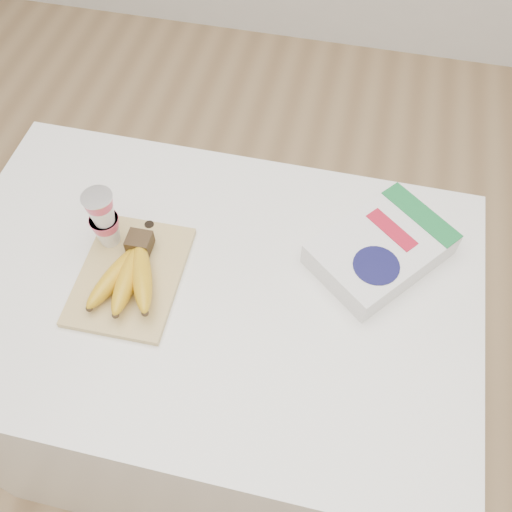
{
  "coord_description": "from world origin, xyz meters",
  "views": [
    {
      "loc": [
        0.23,
        -0.55,
        1.77
      ],
      "look_at": [
        0.09,
        0.06,
        0.85
      ],
      "focal_mm": 40.0,
      "sensor_mm": 36.0,
      "label": 1
    }
  ],
  "objects": [
    {
      "name": "room",
      "position": [
        0.0,
        0.0,
        1.35
      ],
      "size": [
        4.0,
        4.0,
        4.0
      ],
      "color": "tan",
      "rests_on": "ground"
    },
    {
      "name": "bananas",
      "position": [
        -0.14,
        -0.03,
        0.85
      ],
      "size": [
        0.15,
        0.2,
        0.06
      ],
      "color": "#382816",
      "rests_on": "cutting_board"
    },
    {
      "name": "cereal_box",
      "position": [
        0.32,
        0.14,
        0.84
      ],
      "size": [
        0.31,
        0.32,
        0.06
      ],
      "rotation": [
        0.0,
        0.0,
        -0.68
      ],
      "color": "white",
      "rests_on": "table"
    },
    {
      "name": "cutting_board",
      "position": [
        -0.15,
        -0.01,
        0.81
      ],
      "size": [
        0.2,
        0.27,
        0.01
      ],
      "primitive_type": "cube",
      "rotation": [
        0.0,
        0.0,
        0.02
      ],
      "color": "tan",
      "rests_on": "table"
    },
    {
      "name": "table",
      "position": [
        0.0,
        0.0,
        0.4
      ],
      "size": [
        1.08,
        0.72,
        0.81
      ],
      "primitive_type": "cube",
      "color": "white",
      "rests_on": "ground"
    },
    {
      "name": "yogurt_stack",
      "position": [
        -0.22,
        0.05,
        0.9
      ],
      "size": [
        0.06,
        0.06,
        0.14
      ],
      "color": "white",
      "rests_on": "cutting_board"
    }
  ]
}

